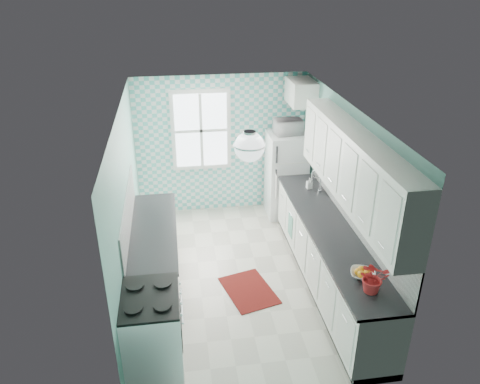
{
  "coord_description": "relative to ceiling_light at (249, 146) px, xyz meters",
  "views": [
    {
      "loc": [
        -0.83,
        -5.62,
        4.14
      ],
      "look_at": [
        0.05,
        0.25,
        1.25
      ],
      "focal_mm": 35.0,
      "sensor_mm": 36.0,
      "label": 1
    }
  ],
  "objects": [
    {
      "name": "dish_towel",
      "position": [
        0.89,
        1.32,
        -1.84
      ],
      "size": [
        0.05,
        0.24,
        0.36
      ],
      "primitive_type": "cube",
      "rotation": [
        0.0,
        0.0,
        -0.15
      ],
      "color": "#529989",
      "rests_on": "base_cabinets_right"
    },
    {
      "name": "upper_cabinets_right",
      "position": [
        1.33,
        0.2,
        -0.42
      ],
      "size": [
        0.33,
        3.2,
        0.9
      ],
      "primitive_type": "cube",
      "color": "white",
      "rests_on": "wall_right"
    },
    {
      "name": "microwave",
      "position": [
        1.11,
        2.59,
        -0.66
      ],
      "size": [
        0.48,
        0.34,
        0.26
      ],
      "primitive_type": "imported",
      "rotation": [
        0.0,
        0.0,
        3.19
      ],
      "color": "white",
      "rests_on": "fridge"
    },
    {
      "name": "wall_front",
      "position": [
        0.0,
        -1.41,
        -1.07
      ],
      "size": [
        3.0,
        0.02,
        2.5
      ],
      "primitive_type": "cube",
      "color": "#67A599",
      "rests_on": "floor"
    },
    {
      "name": "sink",
      "position": [
        1.2,
        1.47,
        -1.39
      ],
      "size": [
        0.46,
        0.38,
        0.53
      ],
      "rotation": [
        0.0,
        0.0,
        0.01
      ],
      "color": "silver",
      "rests_on": "countertop_right"
    },
    {
      "name": "upper_cabinet_fridge",
      "position": [
        1.3,
        2.63,
        -0.07
      ],
      "size": [
        0.4,
        0.74,
        0.4
      ],
      "primitive_type": "cube",
      "color": "white",
      "rests_on": "wall_right"
    },
    {
      "name": "countertop_right",
      "position": [
        1.19,
        0.4,
        -1.4
      ],
      "size": [
        0.63,
        3.6,
        0.04
      ],
      "primitive_type": "cube",
      "color": "black",
      "rests_on": "base_cabinets_right"
    },
    {
      "name": "fridge",
      "position": [
        1.11,
        2.59,
        -1.56
      ],
      "size": [
        0.67,
        0.67,
        1.54
      ],
      "rotation": [
        0.0,
        0.0,
        0.05
      ],
      "color": "white",
      "rests_on": "floor"
    },
    {
      "name": "ceiling",
      "position": [
        0.0,
        0.8,
        0.19
      ],
      "size": [
        3.0,
        4.4,
        0.02
      ],
      "primitive_type": "cube",
      "color": "white",
      "rests_on": "wall_back"
    },
    {
      "name": "stove",
      "position": [
        -1.2,
        -0.76,
        -1.82
      ],
      "size": [
        0.64,
        0.8,
        0.97
      ],
      "rotation": [
        0.0,
        0.0,
        -0.03
      ],
      "color": "white",
      "rests_on": "floor"
    },
    {
      "name": "floor",
      "position": [
        0.0,
        0.8,
        -2.33
      ],
      "size": [
        3.0,
        4.4,
        0.02
      ],
      "primitive_type": "cube",
      "color": "beige",
      "rests_on": "ground"
    },
    {
      "name": "soap_bottle",
      "position": [
        1.25,
        1.65,
        -1.29
      ],
      "size": [
        0.09,
        0.09,
        0.18
      ],
      "primitive_type": "imported",
      "rotation": [
        0.0,
        0.0,
        0.14
      ],
      "color": "#8FB0B9",
      "rests_on": "countertop_right"
    },
    {
      "name": "wall_right",
      "position": [
        1.51,
        0.8,
        -1.07
      ],
      "size": [
        0.02,
        4.4,
        2.5
      ],
      "primitive_type": "cube",
      "color": "#67A599",
      "rests_on": "floor"
    },
    {
      "name": "fruit_bowl",
      "position": [
        1.2,
        -0.71,
        -1.35
      ],
      "size": [
        0.36,
        0.36,
        0.07
      ],
      "primitive_type": "imported",
      "rotation": [
        0.0,
        0.0,
        -0.37
      ],
      "color": "white",
      "rests_on": "countertop_right"
    },
    {
      "name": "backsplash_left",
      "position": [
        -1.49,
        0.73,
        -1.13
      ],
      "size": [
        0.02,
        2.15,
        0.51
      ],
      "primitive_type": "cube",
      "color": "white",
      "rests_on": "wall_left"
    },
    {
      "name": "accent_wall",
      "position": [
        0.0,
        2.99,
        -1.07
      ],
      "size": [
        3.0,
        0.01,
        2.5
      ],
      "primitive_type": "cube",
      "color": "#57C1B9",
      "rests_on": "wall_back"
    },
    {
      "name": "potted_plant",
      "position": [
        1.2,
        -0.98,
        -1.2
      ],
      "size": [
        0.35,
        0.31,
        0.36
      ],
      "primitive_type": "imported",
      "rotation": [
        0.0,
        0.0,
        -0.1
      ],
      "color": "#B30222",
      "rests_on": "countertop_right"
    },
    {
      "name": "backsplash_right",
      "position": [
        1.49,
        0.4,
        -1.13
      ],
      "size": [
        0.02,
        3.6,
        0.51
      ],
      "primitive_type": "cube",
      "color": "white",
      "rests_on": "wall_right"
    },
    {
      "name": "ceiling_light",
      "position": [
        0.0,
        0.0,
        0.0
      ],
      "size": [
        0.34,
        0.34,
        0.35
      ],
      "color": "silver",
      "rests_on": "ceiling"
    },
    {
      "name": "base_cabinets_left",
      "position": [
        -1.2,
        0.73,
        -1.87
      ],
      "size": [
        0.6,
        2.15,
        0.9
      ],
      "primitive_type": "cube",
      "color": "white",
      "rests_on": "floor"
    },
    {
      "name": "rug",
      "position": [
        0.08,
        0.42,
        -2.32
      ],
      "size": [
        0.81,
        1.0,
        0.01
      ],
      "primitive_type": "cube",
      "rotation": [
        0.0,
        0.0,
        0.26
      ],
      "color": "maroon",
      "rests_on": "floor"
    },
    {
      "name": "wall_back",
      "position": [
        0.0,
        3.01,
        -1.07
      ],
      "size": [
        3.0,
        0.02,
        2.5
      ],
      "primitive_type": "cube",
      "color": "#67A599",
      "rests_on": "floor"
    },
    {
      "name": "countertop_left",
      "position": [
        -1.19,
        0.73,
        -1.4
      ],
      "size": [
        0.63,
        2.15,
        0.04
      ],
      "primitive_type": "cube",
      "color": "black",
      "rests_on": "base_cabinets_left"
    },
    {
      "name": "wall_left",
      "position": [
        -1.51,
        0.8,
        -1.07
      ],
      "size": [
        0.02,
        4.4,
        2.5
      ],
      "primitive_type": "cube",
      "color": "#67A599",
      "rests_on": "floor"
    },
    {
      "name": "window",
      "position": [
        -0.35,
        2.96,
        -0.77
      ],
      "size": [
        1.04,
        0.05,
        1.44
      ],
      "color": "white",
      "rests_on": "wall_back"
    },
    {
      "name": "base_cabinets_right",
      "position": [
        1.2,
        0.4,
        -1.87
      ],
      "size": [
        0.6,
        3.6,
        0.9
      ],
      "primitive_type": "cube",
      "color": "white",
      "rests_on": "floor"
    }
  ]
}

